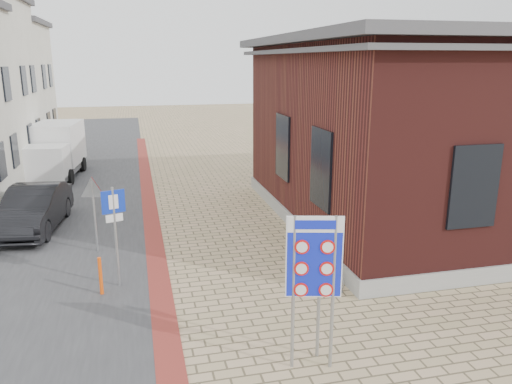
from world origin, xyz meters
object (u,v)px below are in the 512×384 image
box_truck (55,150)px  parking_sign (114,219)px  sedan (34,209)px  bollard (101,276)px  essen_sign (320,280)px  border_sign (314,260)px

box_truck → parking_sign: (3.42, -14.21, 0.49)m
parking_sign → sedan: bearing=100.7°
bollard → essen_sign: bearing=-41.5°
sedan → bollard: (2.60, -5.97, -0.27)m
border_sign → bollard: bearing=148.9°
bollard → border_sign: bearing=-45.3°
essen_sign → parking_sign: bearing=154.0°
sedan → box_truck: box_truck is taller
essen_sign → parking_sign: size_ratio=0.92×
sedan → box_truck: size_ratio=0.87×
bollard → box_truck: bearing=101.5°
essen_sign → bollard: 6.12m
box_truck → parking_sign: size_ratio=1.98×
box_truck → parking_sign: parking_sign is taller
sedan → parking_sign: 6.43m
sedan → parking_sign: size_ratio=1.73×
border_sign → box_truck: bearing=125.1°
parking_sign → essen_sign: bearing=-65.1°
box_truck → parking_sign: 14.62m
border_sign → parking_sign: bearing=143.2°
box_truck → essen_sign: (7.48, -18.59, 0.27)m
parking_sign → border_sign: bearing=-69.0°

